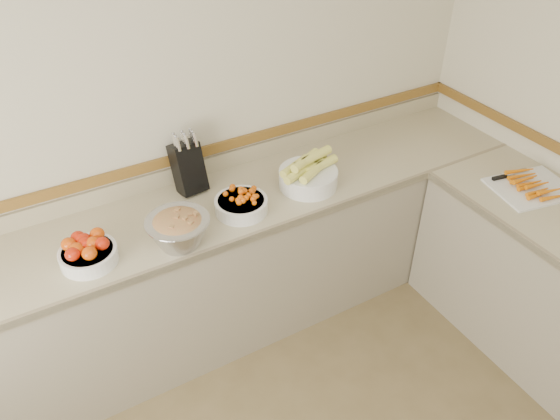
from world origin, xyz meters
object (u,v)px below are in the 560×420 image
cutting_board (532,186)px  cherry_tomato_bowl (241,203)px  tomato_bowl (87,251)px  rhubarb_bowl (178,229)px  corn_bowl (308,174)px  knife_block (188,166)px

cutting_board → cherry_tomato_bowl: bearing=157.4°
tomato_bowl → rhubarb_bowl: size_ratio=0.86×
tomato_bowl → corn_bowl: bearing=1.3°
cherry_tomato_bowl → corn_bowl: corn_bowl is taller
cutting_board → tomato_bowl: bearing=164.8°
knife_block → corn_bowl: bearing=-26.9°
rhubarb_bowl → knife_block: bearing=61.7°
cherry_tomato_bowl → cutting_board: size_ratio=0.59×
knife_block → tomato_bowl: size_ratio=1.35×
knife_block → tomato_bowl: bearing=-153.1°
knife_block → corn_bowl: knife_block is taller
knife_block → rhubarb_bowl: bearing=-118.3°
tomato_bowl → cherry_tomato_bowl: size_ratio=0.96×
cherry_tomato_bowl → tomato_bowl: bearing=180.0°
knife_block → corn_bowl: (0.59, -0.30, -0.07)m
tomato_bowl → cherry_tomato_bowl: bearing=-0.0°
corn_bowl → cutting_board: size_ratio=0.76×
tomato_bowl → rhubarb_bowl: (0.42, -0.09, 0.03)m
tomato_bowl → rhubarb_bowl: 0.43m
knife_block → cherry_tomato_bowl: bearing=-64.7°
rhubarb_bowl → cutting_board: rhubarb_bowl is taller
cutting_board → corn_bowl: bearing=148.5°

